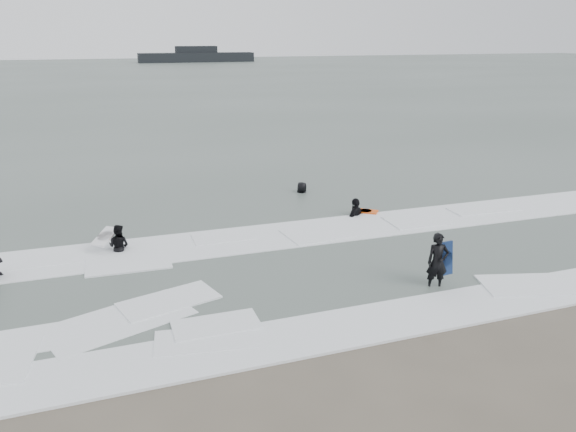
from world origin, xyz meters
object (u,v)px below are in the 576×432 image
object	(u,v)px
surfer_right_near	(356,216)
surfer_centre	(435,289)
surfer_right_far	(302,193)
surfer_wading	(120,252)
vessel_horizon	(197,56)

from	to	relation	value
surfer_right_near	surfer_centre	bearing A→B (deg)	51.02
surfer_centre	surfer_right_far	world-z (taller)	surfer_right_far
surfer_wading	surfer_right_far	distance (m)	9.33
surfer_right_near	vessel_horizon	size ratio (longest dim) A/B	0.07
surfer_wading	surfer_right_near	bearing A→B (deg)	-142.16
surfer_centre	vessel_horizon	world-z (taller)	vessel_horizon
surfer_right_near	surfer_right_far	xyz separation A→B (m)	(-0.86, 3.78, 0.00)
vessel_horizon	surfer_right_far	bearing A→B (deg)	-97.64
surfer_wading	vessel_horizon	size ratio (longest dim) A/B	0.05
surfer_wading	surfer_centre	bearing A→B (deg)	177.16
surfer_right_far	vessel_horizon	size ratio (longest dim) A/B	0.06
vessel_horizon	surfer_centre	bearing A→B (deg)	-96.97
surfer_right_far	vessel_horizon	world-z (taller)	vessel_horizon
surfer_centre	surfer_right_far	size ratio (longest dim) A/B	0.99
surfer_wading	surfer_right_far	bearing A→B (deg)	-117.82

